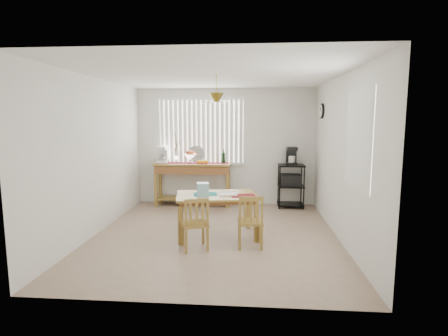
# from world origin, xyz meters

# --- Properties ---
(ground) EXTENTS (4.00, 4.50, 0.01)m
(ground) POSITION_xyz_m (0.00, 0.00, -0.01)
(ground) COLOR gray
(room_shell) EXTENTS (4.20, 4.70, 2.70)m
(room_shell) POSITION_xyz_m (0.00, 0.02, 1.69)
(room_shell) COLOR silver
(room_shell) RESTS_ON ground
(sideboard) EXTENTS (1.69, 0.48, 0.95)m
(sideboard) POSITION_xyz_m (-0.71, 1.99, 0.71)
(sideboard) COLOR olive
(sideboard) RESTS_ON ground
(sideboard_items) EXTENTS (1.61, 0.40, 0.73)m
(sideboard_items) POSITION_xyz_m (-0.99, 2.01, 1.10)
(sideboard_items) COLOR maroon
(sideboard_items) RESTS_ON sideboard
(wire_cart) EXTENTS (0.56, 0.44, 0.94)m
(wire_cart) POSITION_xyz_m (1.45, 1.98, 0.57)
(wire_cart) COLOR black
(wire_cart) RESTS_ON ground
(cart_items) EXTENTS (0.22, 0.27, 0.39)m
(cart_items) POSITION_xyz_m (1.45, 1.99, 1.12)
(cart_items) COLOR black
(cart_items) RESTS_ON wire_cart
(dining_table) EXTENTS (1.42, 1.05, 0.69)m
(dining_table) POSITION_xyz_m (0.03, -0.05, 0.61)
(dining_table) COLOR olive
(dining_table) RESTS_ON ground
(table_items) EXTENTS (1.05, 0.47, 0.22)m
(table_items) POSITION_xyz_m (-0.08, -0.18, 0.78)
(table_items) COLOR #157879
(table_items) RESTS_ON dining_table
(chair_left) EXTENTS (0.47, 0.47, 0.80)m
(chair_left) POSITION_xyz_m (-0.22, -0.71, 0.39)
(chair_left) COLOR olive
(chair_left) RESTS_ON ground
(chair_right) EXTENTS (0.40, 0.40, 0.81)m
(chair_right) POSITION_xyz_m (0.58, -0.55, 0.40)
(chair_right) COLOR olive
(chair_right) RESTS_ON ground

